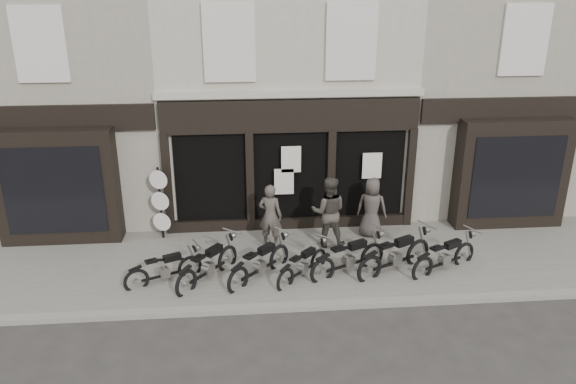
{
  "coord_description": "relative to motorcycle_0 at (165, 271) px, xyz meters",
  "views": [
    {
      "loc": [
        -1.36,
        -12.03,
        6.93
      ],
      "look_at": [
        -0.19,
        1.6,
        1.74
      ],
      "focal_mm": 35.0,
      "sensor_mm": 36.0,
      "label": 1
    }
  ],
  "objects": [
    {
      "name": "pavement",
      "position": [
        3.29,
        0.82,
        -0.31
      ],
      "size": [
        30.0,
        4.2,
        0.12
      ],
      "primitive_type": "cube",
      "color": "#625E57",
      "rests_on": "ground_plane"
    },
    {
      "name": "motorcycle_1",
      "position": [
        1.04,
        0.02,
        0.05
      ],
      "size": [
        1.57,
        1.85,
        1.05
      ],
      "rotation": [
        0.0,
        0.0,
        0.9
      ],
      "color": "black",
      "rests_on": "ground"
    },
    {
      "name": "man_left",
      "position": [
        2.64,
        1.68,
        0.64
      ],
      "size": [
        0.75,
        0.62,
        1.77
      ],
      "primitive_type": "imported",
      "rotation": [
        0.0,
        0.0,
        2.79
      ],
      "color": "#443F38",
      "rests_on": "pavement"
    },
    {
      "name": "motorcycle_5",
      "position": [
        5.66,
        0.06,
        0.08
      ],
      "size": [
        2.17,
        1.4,
        1.13
      ],
      "rotation": [
        0.0,
        0.0,
        0.49
      ],
      "color": "black",
      "rests_on": "ground"
    },
    {
      "name": "kerb",
      "position": [
        3.29,
        -1.33,
        -0.31
      ],
      "size": [
        30.0,
        0.25,
        0.13
      ],
      "primitive_type": "cube",
      "color": "gray",
      "rests_on": "ground_plane"
    },
    {
      "name": "advert_sign_post",
      "position": [
        -0.34,
        2.44,
        0.7
      ],
      "size": [
        0.52,
        0.34,
        2.2
      ],
      "rotation": [
        0.0,
        0.0,
        -0.33
      ],
      "color": "black",
      "rests_on": "ground"
    },
    {
      "name": "central_building",
      "position": [
        3.29,
        5.87,
        3.71
      ],
      "size": [
        7.3,
        6.22,
        8.34
      ],
      "color": "#B7AC9D",
      "rests_on": "ground"
    },
    {
      "name": "motorcycle_2",
      "position": [
        2.29,
        0.01,
        0.04
      ],
      "size": [
        1.69,
        1.74,
        1.05
      ],
      "rotation": [
        0.0,
        0.0,
        0.8
      ],
      "color": "black",
      "rests_on": "ground"
    },
    {
      "name": "ground_plane",
      "position": [
        3.29,
        -0.08,
        -0.37
      ],
      "size": [
        90.0,
        90.0,
        0.0
      ],
      "primitive_type": "plane",
      "color": "#2D2B28",
      "rests_on": "ground"
    },
    {
      "name": "motorcycle_6",
      "position": [
        6.9,
        -0.02,
        0.04
      ],
      "size": [
        1.96,
        1.23,
        1.02
      ],
      "rotation": [
        0.0,
        0.0,
        0.47
      ],
      "color": "black",
      "rests_on": "ground"
    },
    {
      "name": "neighbour_left",
      "position": [
        -3.06,
        5.81,
        3.67
      ],
      "size": [
        5.6,
        6.73,
        8.34
      ],
      "color": "gray",
      "rests_on": "ground"
    },
    {
      "name": "neighbour_right",
      "position": [
        9.64,
        5.81,
        3.67
      ],
      "size": [
        5.6,
        6.73,
        8.34
      ],
      "color": "gray",
      "rests_on": "ground"
    },
    {
      "name": "motorcycle_4",
      "position": [
        4.5,
        0.07,
        0.06
      ],
      "size": [
        2.07,
        1.27,
        1.07
      ],
      "rotation": [
        0.0,
        0.0,
        0.46
      ],
      "color": "black",
      "rests_on": "ground"
    },
    {
      "name": "man_right",
      "position": [
        5.5,
        2.09,
        0.61
      ],
      "size": [
        0.99,
        0.83,
        1.72
      ],
      "primitive_type": "imported",
      "rotation": [
        0.0,
        0.0,
        2.74
      ],
      "color": "#403935",
      "rests_on": "pavement"
    },
    {
      "name": "motorcycle_0",
      "position": [
        0.0,
        0.0,
        0.0
      ],
      "size": [
        1.81,
        1.07,
        0.93
      ],
      "rotation": [
        0.0,
        0.0,
        0.44
      ],
      "color": "black",
      "rests_on": "ground"
    },
    {
      "name": "motorcycle_3",
      "position": [
        3.34,
        -0.06,
        -0.01
      ],
      "size": [
        1.49,
        1.51,
        0.91
      ],
      "rotation": [
        0.0,
        0.0,
        0.8
      ],
      "color": "black",
      "rests_on": "ground"
    },
    {
      "name": "man_centre",
      "position": [
        4.21,
        1.61,
        0.73
      ],
      "size": [
        1.05,
        0.87,
        1.95
      ],
      "primitive_type": "imported",
      "rotation": [
        0.0,
        0.0,
        2.99
      ],
      "color": "#3D3831",
      "rests_on": "pavement"
    }
  ]
}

